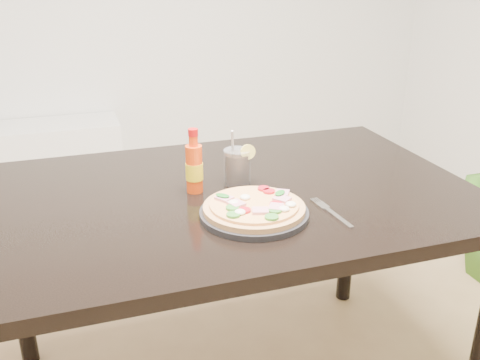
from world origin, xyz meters
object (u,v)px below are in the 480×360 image
object	(u,v)px
plate	(254,213)
pizza	(255,207)
dining_table	(227,217)
fork	(330,211)
hot_sauce_bottle	(194,167)
cola_cup	(237,167)

from	to	relation	value
plate	pizza	xyz separation A→B (m)	(0.00, -0.00, 0.02)
dining_table	pizza	xyz separation A→B (m)	(0.02, -0.18, 0.11)
fork	pizza	bearing A→B (deg)	164.14
plate	hot_sauce_bottle	world-z (taller)	hot_sauce_bottle
plate	pizza	size ratio (longest dim) A/B	1.07
hot_sauce_bottle	cola_cup	distance (m)	0.14
plate	cola_cup	bearing A→B (deg)	83.03
hot_sauce_bottle	cola_cup	size ratio (longest dim) A/B	1.06
dining_table	cola_cup	distance (m)	0.15
dining_table	fork	bearing A→B (deg)	-45.71
pizza	cola_cup	bearing A→B (deg)	83.28
dining_table	cola_cup	size ratio (longest dim) A/B	8.08
cola_cup	dining_table	bearing A→B (deg)	-135.84
cola_cup	fork	bearing A→B (deg)	-57.45
pizza	hot_sauce_bottle	distance (m)	0.24
plate	hot_sauce_bottle	xyz separation A→B (m)	(-0.11, 0.20, 0.07)
pizza	fork	world-z (taller)	pizza
cola_cup	fork	xyz separation A→B (m)	(0.17, -0.26, -0.05)
fork	hot_sauce_bottle	bearing A→B (deg)	136.42
dining_table	hot_sauce_bottle	size ratio (longest dim) A/B	7.59
dining_table	fork	size ratio (longest dim) A/B	7.42
hot_sauce_bottle	fork	world-z (taller)	hot_sauce_bottle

